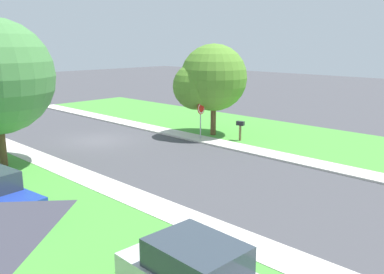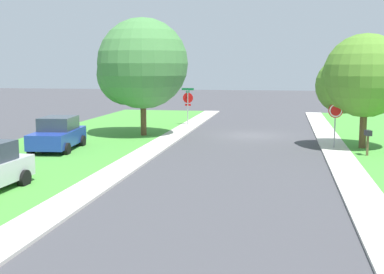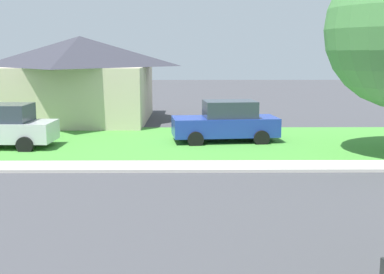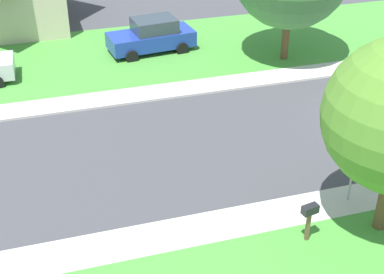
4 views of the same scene
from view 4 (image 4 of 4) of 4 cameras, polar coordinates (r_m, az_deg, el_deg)
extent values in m
cube|color=beige|center=(24.56, -11.42, 3.39)|extent=(1.40, 56.00, 0.10)
cube|color=#479338|center=(28.83, -12.55, 7.47)|extent=(8.00, 56.00, 0.08)
cube|color=beige|center=(16.74, -7.49, -10.85)|extent=(1.40, 56.00, 0.10)
cylinder|color=#9E9EA3|center=(18.25, 15.93, -3.03)|extent=(0.07, 0.07, 2.60)
cylinder|color=red|center=(17.83, 16.14, -1.07)|extent=(0.76, 0.13, 0.76)
cylinder|color=white|center=(17.82, 16.09, -1.08)|extent=(0.66, 0.09, 0.67)
cylinder|color=red|center=(17.82, 16.08, -1.08)|extent=(0.54, 0.08, 0.55)
cube|color=#146B38|center=(17.54, 16.56, 0.75)|extent=(0.91, 0.14, 0.16)
cube|color=#146B38|center=(17.64, 16.47, 0.21)|extent=(0.14, 0.91, 0.16)
cube|color=#1E389E|center=(29.16, -4.15, 9.80)|extent=(2.26, 4.47, 0.76)
cube|color=#2D3842|center=(28.97, -3.82, 11.19)|extent=(1.82, 2.26, 0.68)
cylinder|color=black|center=(28.12, -6.09, 8.06)|extent=(0.31, 0.66, 0.64)
cylinder|color=black|center=(29.73, -7.16, 9.27)|extent=(0.31, 0.66, 0.64)
cylinder|color=black|center=(28.94, -1.00, 8.90)|extent=(0.31, 0.66, 0.64)
cylinder|color=black|center=(30.50, -2.30, 10.05)|extent=(0.31, 0.66, 0.64)
cylinder|color=brown|center=(28.30, 9.42, 10.07)|extent=(0.36, 0.36, 2.57)
cube|color=brown|center=(16.83, 11.58, -8.91)|extent=(0.10, 0.10, 1.05)
cube|color=black|center=(16.42, 11.81, -7.15)|extent=(0.33, 0.52, 0.26)
camera|label=1|loc=(33.01, -33.50, 17.35)|focal=38.88mm
camera|label=2|loc=(24.74, -62.59, -2.44)|focal=47.44mm
camera|label=3|loc=(10.13, 15.28, -17.51)|focal=48.31mm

